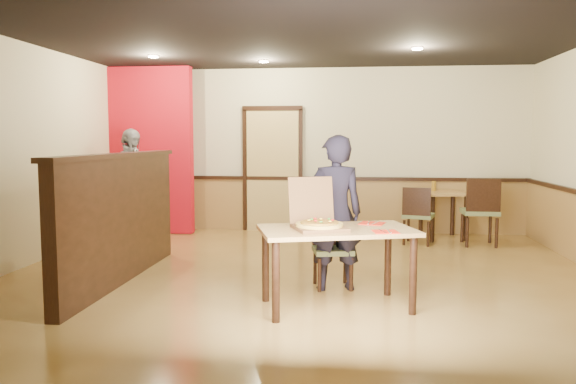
% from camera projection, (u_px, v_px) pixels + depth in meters
% --- Properties ---
extents(floor, '(7.00, 7.00, 0.00)m').
position_uv_depth(floor, '(300.00, 282.00, 6.30)').
color(floor, '#AF8844').
rests_on(floor, ground).
extents(ceiling, '(7.00, 7.00, 0.00)m').
position_uv_depth(ceiling, '(301.00, 27.00, 6.03)').
color(ceiling, black).
rests_on(ceiling, wall_back).
extents(wall_back, '(7.00, 0.00, 7.00)m').
position_uv_depth(wall_back, '(319.00, 150.00, 9.63)').
color(wall_back, beige).
rests_on(wall_back, floor).
extents(wall_left, '(0.00, 7.00, 7.00)m').
position_uv_depth(wall_left, '(3.00, 156.00, 6.56)').
color(wall_left, beige).
rests_on(wall_left, floor).
extents(wainscot_back, '(7.00, 0.04, 0.90)m').
position_uv_depth(wainscot_back, '(319.00, 205.00, 9.69)').
color(wainscot_back, olive).
rests_on(wainscot_back, floor).
extents(chair_rail_back, '(7.00, 0.06, 0.06)m').
position_uv_depth(chair_rail_back, '(319.00, 178.00, 9.63)').
color(chair_rail_back, black).
rests_on(chair_rail_back, wall_back).
extents(back_door, '(0.90, 0.06, 2.10)m').
position_uv_depth(back_door, '(273.00, 171.00, 9.71)').
color(back_door, tan).
rests_on(back_door, wall_back).
extents(booth_partition, '(0.20, 3.10, 1.44)m').
position_uv_depth(booth_partition, '(121.00, 217.00, 6.26)').
color(booth_partition, black).
rests_on(booth_partition, floor).
extents(red_accent_panel, '(1.60, 0.20, 2.78)m').
position_uv_depth(red_accent_panel, '(146.00, 151.00, 9.46)').
color(red_accent_panel, '#B80D1C').
rests_on(red_accent_panel, floor).
extents(spot_a, '(0.14, 0.14, 0.02)m').
position_uv_depth(spot_a, '(153.00, 57.00, 8.08)').
color(spot_a, beige).
rests_on(spot_a, ceiling).
extents(spot_b, '(0.14, 0.14, 0.02)m').
position_uv_depth(spot_b, '(264.00, 62.00, 8.60)').
color(spot_b, beige).
rests_on(spot_b, ceiling).
extents(spot_c, '(0.14, 0.14, 0.02)m').
position_uv_depth(spot_c, '(417.00, 49.00, 7.36)').
color(spot_c, beige).
rests_on(spot_c, ceiling).
extents(main_table, '(1.60, 1.19, 0.76)m').
position_uv_depth(main_table, '(337.00, 240.00, 5.28)').
color(main_table, tan).
rests_on(main_table, floor).
extents(diner_chair, '(0.48, 0.48, 0.82)m').
position_uv_depth(diner_chair, '(332.00, 245.00, 6.09)').
color(diner_chair, '#617041').
rests_on(diner_chair, floor).
extents(side_chair_left, '(0.54, 0.54, 0.88)m').
position_uv_depth(side_chair_left, '(418.00, 213.00, 8.47)').
color(side_chair_left, '#617041').
rests_on(side_chair_left, floor).
extents(side_chair_right, '(0.51, 0.51, 1.02)m').
position_uv_depth(side_chair_right, '(481.00, 209.00, 8.35)').
color(side_chair_right, '#617041').
rests_on(side_chair_right, floor).
extents(side_table, '(0.84, 0.84, 0.75)m').
position_uv_depth(side_table, '(443.00, 203.00, 9.01)').
color(side_table, tan).
rests_on(side_table, floor).
extents(diner, '(0.68, 0.52, 1.64)m').
position_uv_depth(diner, '(335.00, 213.00, 5.91)').
color(diner, black).
rests_on(diner, floor).
extents(passerby, '(0.76, 1.12, 1.76)m').
position_uv_depth(passerby, '(131.00, 185.00, 8.71)').
color(passerby, gray).
rests_on(passerby, floor).
extents(pizza_box, '(0.61, 0.65, 0.47)m').
position_uv_depth(pizza_box, '(318.00, 222.00, 5.23)').
color(pizza_box, brown).
rests_on(pizza_box, main_table).
extents(pizza, '(0.47, 0.47, 0.03)m').
position_uv_depth(pizza, '(319.00, 225.00, 5.19)').
color(pizza, gold).
rests_on(pizza, pizza_box).
extents(napkin_near, '(0.25, 0.25, 0.01)m').
position_uv_depth(napkin_near, '(386.00, 232.00, 5.06)').
color(napkin_near, red).
rests_on(napkin_near, main_table).
extents(napkin_far, '(0.28, 0.28, 0.01)m').
position_uv_depth(napkin_far, '(372.00, 223.00, 5.56)').
color(napkin_far, red).
rests_on(napkin_far, main_table).
extents(condiment, '(0.07, 0.07, 0.16)m').
position_uv_depth(condiment, '(434.00, 186.00, 9.11)').
color(condiment, olive).
rests_on(condiment, side_table).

